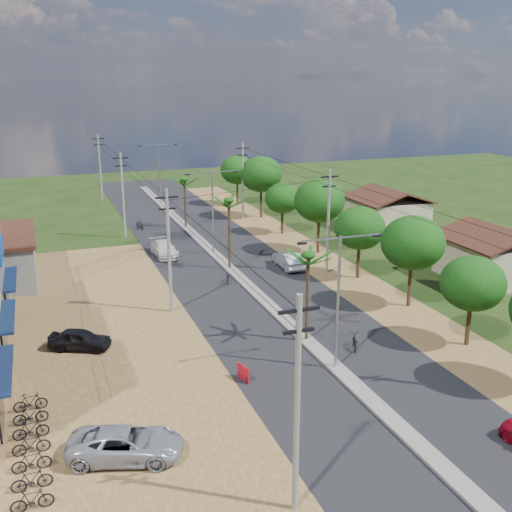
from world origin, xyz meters
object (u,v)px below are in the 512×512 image
(car_silver_mid, at_px, (288,260))
(roadside_sign, at_px, (243,373))
(moto_rider_east, at_px, (354,342))
(parked_scooter_row, at_px, (31,445))
(car_parked_dark, at_px, (80,340))
(car_white_far, at_px, (164,249))
(car_parked_silver, at_px, (126,445))

(car_silver_mid, xyz_separation_m, roadside_sign, (-10.50, -18.06, -0.26))
(moto_rider_east, relative_size, parked_scooter_row, 0.21)
(moto_rider_east, relative_size, roadside_sign, 1.55)
(car_parked_dark, bearing_deg, car_silver_mid, -35.55)
(car_silver_mid, distance_m, car_white_far, 12.13)
(car_silver_mid, xyz_separation_m, parked_scooter_row, (-21.66, -21.20, -0.22))
(car_parked_silver, height_order, moto_rider_east, car_parked_silver)
(moto_rider_east, xyz_separation_m, parked_scooter_row, (-18.99, -4.56, 0.05))
(car_parked_dark, distance_m, moto_rider_east, 17.08)
(car_parked_silver, distance_m, roadside_sign, 8.74)
(car_white_far, distance_m, parked_scooter_row, 31.10)
(car_parked_dark, xyz_separation_m, moto_rider_east, (16.03, -5.88, -0.20))
(roadside_sign, bearing_deg, car_silver_mid, 45.44)
(moto_rider_east, bearing_deg, car_parked_dark, 4.11)
(moto_rider_east, distance_m, roadside_sign, 7.96)
(car_parked_silver, bearing_deg, car_silver_mid, -19.41)
(car_parked_silver, relative_size, moto_rider_east, 2.94)
(car_silver_mid, bearing_deg, roadside_sign, 61.74)
(car_parked_dark, height_order, moto_rider_east, car_parked_dark)
(car_parked_dark, relative_size, moto_rider_east, 2.21)
(car_white_far, height_order, roadside_sign, car_white_far)
(car_silver_mid, xyz_separation_m, moto_rider_east, (-2.67, -16.63, -0.27))
(moto_rider_east, bearing_deg, parked_scooter_row, 37.77)
(car_silver_mid, bearing_deg, parked_scooter_row, 46.30)
(car_silver_mid, bearing_deg, car_parked_silver, 54.31)
(car_silver_mid, height_order, car_white_far, car_silver_mid)
(car_white_far, height_order, parked_scooter_row, car_white_far)
(car_silver_mid, height_order, roadside_sign, car_silver_mid)
(car_white_far, bearing_deg, car_silver_mid, -41.72)
(car_white_far, xyz_separation_m, car_parked_silver, (-8.14, -30.44, 0.02))
(car_silver_mid, relative_size, car_parked_dark, 1.15)
(roadside_sign, xyz_separation_m, parked_scooter_row, (-11.16, -3.14, 0.03))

